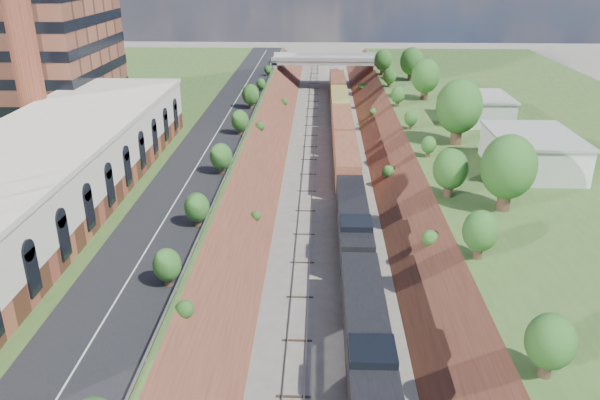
# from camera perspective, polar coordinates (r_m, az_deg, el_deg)

# --- Properties ---
(platform_left) EXTENTS (44.00, 180.00, 5.00)m
(platform_left) POSITION_cam_1_polar(r_m,az_deg,el_deg) (83.80, -20.58, 3.47)
(platform_left) COLOR #355623
(platform_left) RESTS_ON ground
(platform_right) EXTENTS (44.00, 180.00, 5.00)m
(platform_right) POSITION_cam_1_polar(r_m,az_deg,el_deg) (84.59, 25.64, 2.84)
(platform_right) COLOR #355623
(platform_right) RESTS_ON ground
(embankment_left) EXTENTS (10.00, 180.00, 10.00)m
(embankment_left) POSITION_cam_1_polar(r_m,az_deg,el_deg) (78.94, -5.39, 1.79)
(embankment_left) COLOR brown
(embankment_left) RESTS_ON ground
(embankment_right) EXTENTS (10.00, 180.00, 10.00)m
(embankment_right) POSITION_cam_1_polar(r_m,az_deg,el_deg) (79.23, 10.60, 1.57)
(embankment_right) COLOR brown
(embankment_right) RESTS_ON ground
(rail_left_track) EXTENTS (1.58, 180.00, 0.18)m
(rail_left_track) POSITION_cam_1_polar(r_m,az_deg,el_deg) (78.29, 0.72, 1.79)
(rail_left_track) COLOR gray
(rail_left_track) RESTS_ON ground
(rail_right_track) EXTENTS (1.58, 180.00, 0.18)m
(rail_right_track) POSITION_cam_1_polar(r_m,az_deg,el_deg) (78.36, 4.52, 1.74)
(rail_right_track) COLOR gray
(rail_right_track) RESTS_ON ground
(road) EXTENTS (8.00, 180.00, 0.10)m
(road) POSITION_cam_1_polar(r_m,az_deg,el_deg) (78.01, -8.82, 5.29)
(road) COLOR black
(road) RESTS_ON platform_left
(guardrail) EXTENTS (0.10, 171.00, 0.70)m
(guardrail) POSITION_cam_1_polar(r_m,az_deg,el_deg) (77.02, -5.86, 5.61)
(guardrail) COLOR #99999E
(guardrail) RESTS_ON platform_left
(commercial_building) EXTENTS (14.30, 62.30, 7.00)m
(commercial_building) POSITION_cam_1_polar(r_m,az_deg,el_deg) (61.01, -24.38, 1.99)
(commercial_building) COLOR brown
(commercial_building) RESTS_ON platform_left
(overpass) EXTENTS (24.50, 8.30, 7.40)m
(overpass) POSITION_cam_1_polar(r_m,az_deg,el_deg) (137.12, 2.47, 12.92)
(overpass) COLOR gray
(overpass) RESTS_ON ground
(white_building_near) EXTENTS (9.00, 12.00, 4.00)m
(white_building_near) POSITION_cam_1_polar(r_m,az_deg,el_deg) (72.70, 21.68, 4.26)
(white_building_near) COLOR silver
(white_building_near) RESTS_ON platform_right
(white_building_far) EXTENTS (8.00, 10.00, 3.60)m
(white_building_far) POSITION_cam_1_polar(r_m,az_deg,el_deg) (92.85, 17.13, 8.46)
(white_building_far) COLOR silver
(white_building_far) RESTS_ON platform_right
(tree_right_large) EXTENTS (5.25, 5.25, 7.61)m
(tree_right_large) POSITION_cam_1_polar(r_m,az_deg,el_deg) (59.12, 19.67, 2.99)
(tree_right_large) COLOR #473323
(tree_right_large) RESTS_ON platform_right
(tree_left_crest) EXTENTS (2.45, 2.45, 3.55)m
(tree_left_crest) POSITION_cam_1_polar(r_m,az_deg,el_deg) (40.64, -13.86, -9.01)
(tree_left_crest) COLOR #473323
(tree_left_crest) RESTS_ON platform_left
(freight_train) EXTENTS (3.13, 126.05, 4.66)m
(freight_train) POSITION_cam_1_polar(r_m,az_deg,el_deg) (76.53, 4.61, 3.24)
(freight_train) COLOR black
(freight_train) RESTS_ON ground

